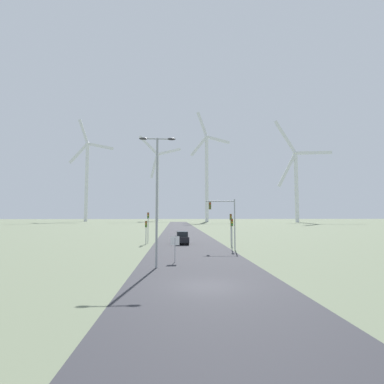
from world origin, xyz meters
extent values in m
plane|color=#667056|center=(0.00, 0.00, 0.00)|extent=(600.00, 600.00, 0.00)
cube|color=#2D2D33|center=(0.00, 48.00, 0.00)|extent=(10.00, 240.00, 0.01)
cylinder|color=#93999E|center=(-3.37, 6.27, 5.26)|extent=(0.18, 0.18, 10.53)
cylinder|color=#93999E|center=(-3.37, 6.27, 10.48)|extent=(2.31, 0.10, 0.10)
ellipsoid|color=#333338|center=(-4.52, 6.27, 10.48)|extent=(0.70, 0.32, 0.20)
ellipsoid|color=#333338|center=(-2.21, 6.27, 10.48)|extent=(0.70, 0.32, 0.20)
cylinder|color=#93999E|center=(-1.88, 9.13, 1.07)|extent=(0.07, 0.07, 2.14)
cube|color=white|center=(-1.88, 9.12, 1.91)|extent=(0.81, 0.01, 0.81)
cube|color=red|center=(-1.88, 9.13, 1.91)|extent=(0.76, 0.02, 0.76)
cylinder|color=#93999E|center=(-5.95, 27.40, 2.30)|extent=(0.11, 0.11, 4.60)
cube|color=#4C511E|center=(-5.95, 27.40, 4.15)|extent=(0.28, 0.24, 0.90)
sphere|color=red|center=(-5.95, 27.26, 4.42)|extent=(0.16, 0.16, 0.16)
sphere|color=gold|center=(-5.95, 27.26, 4.15)|extent=(0.16, 0.16, 0.16)
sphere|color=green|center=(-5.95, 27.26, 3.88)|extent=(0.16, 0.16, 0.16)
cylinder|color=#93999E|center=(4.93, 17.72, 1.89)|extent=(0.11, 0.11, 3.78)
cube|color=#4C511E|center=(4.93, 17.72, 3.33)|extent=(0.28, 0.24, 0.90)
sphere|color=red|center=(4.93, 17.58, 3.60)|extent=(0.16, 0.16, 0.16)
sphere|color=gold|center=(4.93, 17.58, 3.33)|extent=(0.16, 0.16, 0.16)
sphere|color=green|center=(4.93, 17.58, 3.06)|extent=(0.16, 0.16, 0.16)
cylinder|color=#93999E|center=(-6.01, 24.98, 1.69)|extent=(0.11, 0.11, 3.37)
cube|color=#4C511E|center=(-6.01, 24.98, 2.92)|extent=(0.28, 0.24, 0.90)
sphere|color=red|center=(-6.01, 24.84, 3.19)|extent=(0.16, 0.16, 0.16)
sphere|color=gold|center=(-6.01, 24.84, 2.92)|extent=(0.16, 0.16, 0.16)
sphere|color=green|center=(-6.01, 24.84, 2.65)|extent=(0.16, 0.16, 0.16)
cylinder|color=#93999E|center=(6.06, 24.40, 2.19)|extent=(0.11, 0.11, 4.37)
cube|color=#4C511E|center=(6.06, 24.40, 3.92)|extent=(0.28, 0.24, 0.90)
sphere|color=red|center=(6.06, 24.26, 4.19)|extent=(0.16, 0.16, 0.16)
sphere|color=gold|center=(6.06, 24.26, 3.92)|extent=(0.16, 0.16, 0.16)
sphere|color=green|center=(6.06, 24.26, 3.65)|extent=(0.16, 0.16, 0.16)
cylinder|color=#93999E|center=(5.38, 18.21, 3.07)|extent=(0.14, 0.14, 6.15)
cylinder|color=#93999E|center=(3.60, 18.21, 5.90)|extent=(3.56, 0.12, 0.12)
cube|color=#4C511E|center=(2.35, 18.21, 5.35)|extent=(0.28, 0.24, 0.90)
sphere|color=red|center=(2.35, 18.08, 5.62)|extent=(0.18, 0.18, 0.18)
cube|color=black|center=(-0.86, 25.94, 0.73)|extent=(1.92, 4.15, 0.80)
cube|color=#1E2328|center=(-0.86, 25.79, 1.48)|extent=(1.62, 2.15, 0.70)
cylinder|color=black|center=(-1.68, 27.21, 0.33)|extent=(0.22, 0.66, 0.66)
cylinder|color=black|center=(-0.03, 27.21, 0.33)|extent=(0.22, 0.66, 0.66)
cylinder|color=black|center=(-1.68, 24.67, 0.33)|extent=(0.22, 0.66, 0.66)
cylinder|color=black|center=(-0.03, 24.67, 0.33)|extent=(0.22, 0.66, 0.66)
cylinder|color=silver|center=(-60.16, 180.71, 25.72)|extent=(2.20, 2.20, 51.45)
sphere|color=silver|center=(-60.16, 180.71, 51.45)|extent=(2.60, 2.60, 2.60)
cube|color=silver|center=(-51.40, 181.00, 49.82)|extent=(16.60, 1.05, 4.78)
cube|color=silver|center=(-63.14, 180.61, 59.86)|extent=(7.23, 0.74, 16.20)
cube|color=silver|center=(-65.95, 180.52, 44.66)|extent=(12.12, 0.90, 13.75)
cylinder|color=silver|center=(-15.10, 198.64, 24.23)|extent=(2.20, 2.20, 48.46)
sphere|color=silver|center=(-15.10, 198.64, 48.46)|extent=(2.60, 2.60, 2.60)
cube|color=silver|center=(-17.30, 198.14, 39.38)|extent=(5.90, 1.81, 17.32)
cube|color=silver|center=(-6.34, 200.63, 51.04)|extent=(16.90, 4.31, 6.54)
cube|color=silver|center=(-21.66, 197.14, 54.94)|extent=(13.54, 3.55, 13.37)
cylinder|color=silver|center=(18.15, 171.39, 27.41)|extent=(2.20, 2.20, 54.82)
sphere|color=silver|center=(18.15, 171.39, 54.82)|extent=(2.60, 2.60, 2.60)
cube|color=silver|center=(12.94, 169.83, 48.08)|extent=(11.12, 3.76, 13.60)
cube|color=silver|center=(26.35, 173.84, 53.48)|extent=(15.58, 5.09, 4.25)
cube|color=silver|center=(15.16, 170.49, 62.90)|extent=(7.28, 2.61, 15.60)
cylinder|color=silver|center=(68.61, 151.80, 20.28)|extent=(2.20, 2.20, 40.57)
sphere|color=silver|center=(68.61, 151.80, 40.57)|extent=(2.60, 2.60, 2.60)
cube|color=silver|center=(80.10, 152.05, 40.97)|extent=(21.77, 0.97, 2.55)
cube|color=silver|center=(62.51, 151.67, 50.33)|extent=(13.03, 0.78, 19.37)
cube|color=silver|center=(63.20, 151.69, 30.41)|extent=(11.80, 0.75, 20.02)
camera|label=1|loc=(-1.86, -18.07, 4.22)|focal=28.00mm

